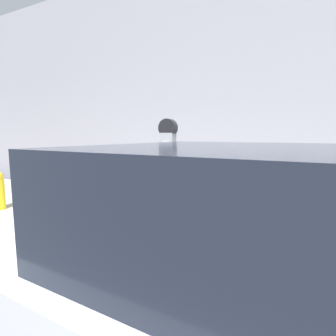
% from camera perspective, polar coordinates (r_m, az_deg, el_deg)
% --- Properties ---
extents(ground_plane, '(60.00, 60.00, 0.00)m').
position_cam_1_polar(ground_plane, '(2.55, -8.73, -30.23)').
color(ground_plane, '#47474C').
extents(sidewalk, '(24.00, 2.80, 0.11)m').
position_cam_1_polar(sidewalk, '(4.29, 8.97, -13.26)').
color(sidewalk, '#BCB7AD').
rests_on(sidewalk, ground_plane).
extents(building_facade, '(24.00, 0.30, 5.51)m').
position_cam_1_polar(building_facade, '(6.19, 15.76, 18.13)').
color(building_facade, gray).
rests_on(building_facade, ground_plane).
extents(parking_meter, '(0.20, 0.12, 1.62)m').
position_cam_1_polar(parking_meter, '(2.98, -0.00, -0.05)').
color(parking_meter, slate).
rests_on(parking_meter, sidewalk).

